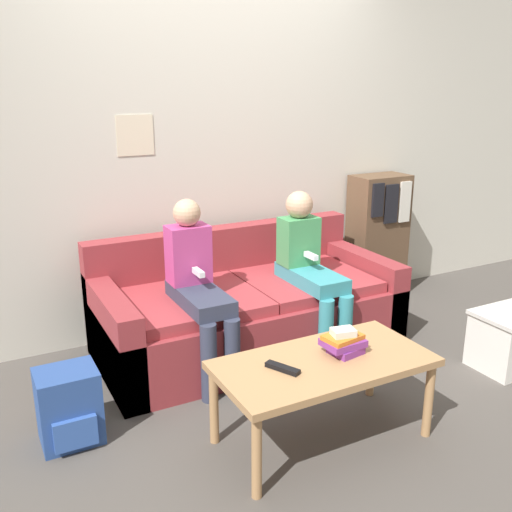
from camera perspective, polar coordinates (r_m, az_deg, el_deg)
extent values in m
plane|color=#4C4742|center=(3.39, 3.40, -12.60)|extent=(10.00, 10.00, 0.00)
cube|color=beige|center=(3.94, -4.64, 11.50)|extent=(8.00, 0.06, 2.60)
cube|color=beige|center=(3.73, -12.00, 11.72)|extent=(0.24, 0.00, 0.25)
cube|color=maroon|center=(3.71, -0.72, -6.55)|extent=(1.90, 0.88, 0.38)
cube|color=maroon|center=(3.90, -3.22, 0.37)|extent=(1.90, 0.14, 0.36)
cube|color=maroon|center=(3.41, -14.13, -7.87)|extent=(0.14, 0.88, 0.54)
cube|color=maroon|center=(4.13, 10.21, -3.16)|extent=(0.14, 0.88, 0.54)
cube|color=#A1343A|center=(3.45, -6.41, -4.51)|extent=(0.79, 0.72, 0.07)
cube|color=#A1343A|center=(3.79, 4.90, -2.46)|extent=(0.79, 0.72, 0.07)
cube|color=#AD7F51|center=(2.74, 6.80, -10.63)|extent=(1.02, 0.52, 0.04)
cylinder|color=#AD7F51|center=(2.48, 0.07, -19.48)|extent=(0.04, 0.04, 0.39)
cylinder|color=#AD7F51|center=(2.97, 16.88, -13.63)|extent=(0.04, 0.04, 0.39)
cylinder|color=#AD7F51|center=(2.81, -4.23, -14.77)|extent=(0.04, 0.04, 0.39)
cylinder|color=#AD7F51|center=(3.25, 11.47, -10.43)|extent=(0.04, 0.04, 0.39)
cylinder|color=#33384C|center=(3.13, -4.73, -10.59)|extent=(0.09, 0.09, 0.45)
cylinder|color=#33384C|center=(3.18, -2.38, -10.07)|extent=(0.09, 0.09, 0.45)
cube|color=#33384C|center=(3.28, -5.64, -4.13)|extent=(0.23, 0.54, 0.09)
cube|color=#B73D7F|center=(3.35, -6.79, 0.19)|extent=(0.24, 0.16, 0.34)
sphere|color=tan|center=(3.29, -6.94, 4.31)|extent=(0.16, 0.16, 0.16)
cube|color=white|center=(3.24, -5.78, -1.64)|extent=(0.03, 0.12, 0.03)
cylinder|color=teal|center=(3.46, 6.97, -7.84)|extent=(0.09, 0.09, 0.45)
cylinder|color=teal|center=(3.54, 8.85, -7.36)|extent=(0.09, 0.09, 0.45)
cube|color=teal|center=(3.61, 5.55, -2.12)|extent=(0.23, 0.54, 0.09)
cube|color=#429356|center=(3.68, 4.28, 1.53)|extent=(0.24, 0.16, 0.31)
sphere|color=tan|center=(3.63, 4.36, 5.14)|extent=(0.17, 0.17, 0.17)
cube|color=white|center=(3.58, 5.52, 0.01)|extent=(0.03, 0.12, 0.03)
cube|color=black|center=(2.62, 2.67, -11.14)|extent=(0.11, 0.17, 0.02)
cube|color=#7A3389|center=(2.80, 8.96, -9.25)|extent=(0.16, 0.15, 0.04)
cube|color=#7A3389|center=(2.79, 8.70, -8.56)|extent=(0.20, 0.15, 0.03)
cube|color=orange|center=(2.78, 8.67, -8.03)|extent=(0.20, 0.15, 0.02)
cube|color=silver|center=(2.76, 8.72, -7.54)|extent=(0.12, 0.10, 0.03)
cube|color=brown|center=(4.63, 12.01, 1.86)|extent=(0.44, 0.26, 0.99)
cube|color=black|center=(4.37, 12.09, 5.48)|extent=(0.10, 0.02, 0.25)
cube|color=black|center=(4.46, 13.39, 5.10)|extent=(0.12, 0.02, 0.30)
cube|color=silver|center=(4.55, 14.67, 5.26)|extent=(0.10, 0.02, 0.31)
cube|color=silver|center=(3.83, 24.14, -7.78)|extent=(0.44, 0.32, 0.33)
cube|color=#284789|center=(2.96, -18.21, -14.06)|extent=(0.28, 0.23, 0.37)
cube|color=#3055A5|center=(2.89, -17.58, -16.59)|extent=(0.20, 0.03, 0.15)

